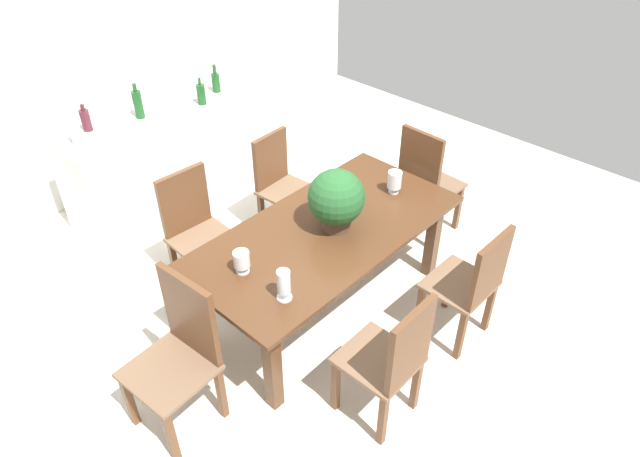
{
  "coord_description": "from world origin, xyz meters",
  "views": [
    {
      "loc": [
        -2.35,
        -2.3,
        3.19
      ],
      "look_at": [
        0.06,
        -0.06,
        0.67
      ],
      "focal_mm": 31.98,
      "sensor_mm": 36.0,
      "label": 1
    }
  ],
  "objects_px": {
    "chair_foot_end": "(425,180)",
    "crystal_vase_center_near": "(242,260)",
    "wine_glass": "(340,177)",
    "kitchen_counter": "(170,159)",
    "wine_bottle_tall": "(86,120)",
    "wine_bottle_amber": "(201,94)",
    "dining_table": "(326,242)",
    "wine_bottle_clear": "(216,82)",
    "chair_head_end": "(181,347)",
    "chair_far_right": "(280,182)",
    "chair_near_right": "(473,282)",
    "flower_centerpiece": "(336,199)",
    "crystal_vase_left": "(284,283)",
    "wine_bottle_dark": "(75,131)",
    "chair_far_left": "(195,226)",
    "crystal_vase_right": "(395,180)",
    "chair_near_left": "(393,359)",
    "wine_bottle_green": "(138,104)"
  },
  "relations": [
    {
      "from": "wine_glass",
      "to": "kitchen_counter",
      "type": "relative_size",
      "value": 0.08
    },
    {
      "from": "wine_bottle_tall",
      "to": "wine_bottle_amber",
      "type": "bearing_deg",
      "value": -16.62
    },
    {
      "from": "crystal_vase_right",
      "to": "wine_bottle_amber",
      "type": "relative_size",
      "value": 0.73
    },
    {
      "from": "chair_near_left",
      "to": "chair_far_right",
      "type": "bearing_deg",
      "value": -116.18
    },
    {
      "from": "dining_table",
      "to": "wine_glass",
      "type": "height_order",
      "value": "wine_glass"
    },
    {
      "from": "dining_table",
      "to": "chair_near_left",
      "type": "height_order",
      "value": "chair_near_left"
    },
    {
      "from": "dining_table",
      "to": "wine_bottle_dark",
      "type": "bearing_deg",
      "value": 108.88
    },
    {
      "from": "chair_foot_end",
      "to": "flower_centerpiece",
      "type": "xyz_separation_m",
      "value": [
        -1.19,
        -0.04,
        0.42
      ]
    },
    {
      "from": "crystal_vase_center_near",
      "to": "wine_bottle_dark",
      "type": "xyz_separation_m",
      "value": [
        -0.02,
        1.97,
        0.21
      ]
    },
    {
      "from": "flower_centerpiece",
      "to": "crystal_vase_center_near",
      "type": "distance_m",
      "value": 0.78
    },
    {
      "from": "chair_near_left",
      "to": "wine_glass",
      "type": "relative_size",
      "value": 6.51
    },
    {
      "from": "flower_centerpiece",
      "to": "crystal_vase_right",
      "type": "xyz_separation_m",
      "value": [
        0.64,
        -0.03,
        -0.14
      ]
    },
    {
      "from": "chair_head_end",
      "to": "chair_foot_end",
      "type": "height_order",
      "value": "chair_foot_end"
    },
    {
      "from": "flower_centerpiece",
      "to": "crystal_vase_center_near",
      "type": "height_order",
      "value": "flower_centerpiece"
    },
    {
      "from": "chair_far_left",
      "to": "chair_near_right",
      "type": "bearing_deg",
      "value": -61.6
    },
    {
      "from": "chair_foot_end",
      "to": "chair_far_right",
      "type": "relative_size",
      "value": 1.12
    },
    {
      "from": "wine_bottle_dark",
      "to": "crystal_vase_center_near",
      "type": "bearing_deg",
      "value": -89.52
    },
    {
      "from": "wine_bottle_tall",
      "to": "chair_near_left",
      "type": "bearing_deg",
      "value": -88.69
    },
    {
      "from": "chair_foot_end",
      "to": "chair_far_left",
      "type": "bearing_deg",
      "value": 63.19
    },
    {
      "from": "chair_foot_end",
      "to": "crystal_vase_center_near",
      "type": "xyz_separation_m",
      "value": [
        -1.94,
        0.09,
        0.27
      ]
    },
    {
      "from": "chair_foot_end",
      "to": "flower_centerpiece",
      "type": "relative_size",
      "value": 2.35
    },
    {
      "from": "chair_head_end",
      "to": "chair_near_left",
      "type": "bearing_deg",
      "value": 35.81
    },
    {
      "from": "chair_far_right",
      "to": "chair_far_left",
      "type": "xyz_separation_m",
      "value": [
        -0.9,
        0.01,
        0.02
      ]
    },
    {
      "from": "chair_far_right",
      "to": "chair_near_right",
      "type": "bearing_deg",
      "value": -93.73
    },
    {
      "from": "wine_bottle_amber",
      "to": "wine_bottle_green",
      "type": "xyz_separation_m",
      "value": [
        -0.54,
        0.17,
        0.03
      ]
    },
    {
      "from": "wine_bottle_amber",
      "to": "kitchen_counter",
      "type": "bearing_deg",
      "value": 160.62
    },
    {
      "from": "chair_near_left",
      "to": "crystal_vase_right",
      "type": "relative_size",
      "value": 5.61
    },
    {
      "from": "dining_table",
      "to": "wine_bottle_clear",
      "type": "height_order",
      "value": "wine_bottle_clear"
    },
    {
      "from": "flower_centerpiece",
      "to": "wine_bottle_amber",
      "type": "xyz_separation_m",
      "value": [
        0.38,
        1.96,
        0.04
      ]
    },
    {
      "from": "crystal_vase_right",
      "to": "wine_bottle_tall",
      "type": "relative_size",
      "value": 0.77
    },
    {
      "from": "chair_foot_end",
      "to": "crystal_vase_center_near",
      "type": "relative_size",
      "value": 6.8
    },
    {
      "from": "chair_near_left",
      "to": "chair_near_right",
      "type": "bearing_deg",
      "value": 179.78
    },
    {
      "from": "wine_bottle_clear",
      "to": "chair_foot_end",
      "type": "bearing_deg",
      "value": -74.83
    },
    {
      "from": "chair_head_end",
      "to": "crystal_vase_center_near",
      "type": "distance_m",
      "value": 0.64
    },
    {
      "from": "crystal_vase_left",
      "to": "crystal_vase_right",
      "type": "bearing_deg",
      "value": 8.93
    },
    {
      "from": "wine_bottle_clear",
      "to": "wine_bottle_green",
      "type": "relative_size",
      "value": 0.84
    },
    {
      "from": "dining_table",
      "to": "flower_centerpiece",
      "type": "height_order",
      "value": "flower_centerpiece"
    },
    {
      "from": "chair_far_right",
      "to": "wine_bottle_clear",
      "type": "bearing_deg",
      "value": 73.19
    },
    {
      "from": "chair_foot_end",
      "to": "wine_bottle_amber",
      "type": "distance_m",
      "value": 2.14
    },
    {
      "from": "wine_glass",
      "to": "wine_bottle_tall",
      "type": "distance_m",
      "value": 2.19
    },
    {
      "from": "chair_foot_end",
      "to": "wine_bottle_tall",
      "type": "relative_size",
      "value": 4.57
    },
    {
      "from": "crystal_vase_left",
      "to": "chair_far_right",
      "type": "bearing_deg",
      "value": 47.39
    },
    {
      "from": "chair_far_left",
      "to": "kitchen_counter",
      "type": "relative_size",
      "value": 0.52
    },
    {
      "from": "flower_centerpiece",
      "to": "crystal_vase_left",
      "type": "relative_size",
      "value": 2.13
    },
    {
      "from": "chair_foot_end",
      "to": "wine_bottle_amber",
      "type": "height_order",
      "value": "wine_bottle_amber"
    },
    {
      "from": "chair_near_left",
      "to": "flower_centerpiece",
      "type": "xyz_separation_m",
      "value": [
        0.52,
        0.92,
        0.45
      ]
    },
    {
      "from": "kitchen_counter",
      "to": "chair_far_left",
      "type": "bearing_deg",
      "value": -115.89
    },
    {
      "from": "wine_bottle_clear",
      "to": "chair_head_end",
      "type": "bearing_deg",
      "value": -133.91
    },
    {
      "from": "chair_near_right",
      "to": "chair_far_right",
      "type": "distance_m",
      "value": 1.89
    },
    {
      "from": "chair_near_right",
      "to": "wine_bottle_green",
      "type": "bearing_deg",
      "value": -79.06
    }
  ]
}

